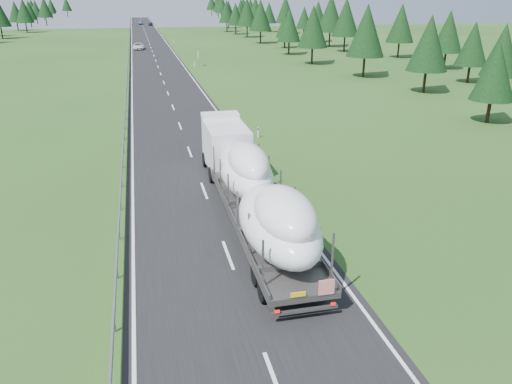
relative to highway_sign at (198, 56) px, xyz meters
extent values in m
plane|color=#254818|center=(-7.20, -80.00, -1.81)|extent=(400.00, 400.00, 0.00)
cube|color=black|center=(-7.20, 20.00, -1.80)|extent=(10.00, 400.00, 0.02)
cube|color=slate|center=(-12.50, 20.00, -1.21)|extent=(0.08, 400.00, 0.32)
cube|color=silver|center=(-0.70, -50.00, -1.31)|extent=(0.12, 0.07, 1.00)
cube|color=black|center=(-0.70, -50.00, -0.99)|extent=(0.13, 0.08, 0.12)
cube|color=silver|center=(-0.70, 0.00, -1.31)|extent=(0.12, 0.07, 1.00)
cube|color=black|center=(-0.70, 0.00, -0.99)|extent=(0.13, 0.08, 0.12)
cube|color=silver|center=(-0.70, 50.00, -1.31)|extent=(0.12, 0.07, 1.00)
cube|color=black|center=(-0.70, 50.00, -0.99)|extent=(0.13, 0.08, 0.12)
cube|color=silver|center=(-0.70, 100.00, -1.31)|extent=(0.12, 0.07, 1.00)
cube|color=black|center=(-0.70, 100.00, -0.99)|extent=(0.13, 0.08, 0.12)
cube|color=silver|center=(-0.70, 150.00, -1.31)|extent=(0.12, 0.07, 1.00)
cube|color=black|center=(-0.70, 150.00, -0.99)|extent=(0.13, 0.08, 0.12)
cube|color=silver|center=(-0.70, 200.00, -1.31)|extent=(0.12, 0.07, 1.00)
cube|color=black|center=(-0.70, 200.00, -0.99)|extent=(0.13, 0.08, 0.12)
cube|color=silver|center=(-0.70, 250.00, -1.31)|extent=(0.12, 0.07, 1.00)
cube|color=black|center=(-0.70, 250.00, -0.99)|extent=(0.13, 0.08, 0.12)
cylinder|color=slate|center=(0.00, 0.00, -0.81)|extent=(0.08, 0.08, 2.00)
cube|color=silver|center=(0.00, 0.00, 0.19)|extent=(0.05, 0.90, 1.20)
cylinder|color=black|center=(33.29, -37.63, -0.29)|extent=(0.36, 0.36, 3.04)
cone|color=black|center=(33.29, -37.63, 3.94)|extent=(4.73, 4.73, 6.34)
cylinder|color=black|center=(36.44, -27.33, -0.33)|extent=(0.36, 0.36, 2.95)
cone|color=black|center=(36.44, -27.33, 3.77)|extent=(4.59, 4.59, 6.15)
cylinder|color=black|center=(41.38, -13.43, -0.14)|extent=(0.36, 0.36, 3.33)
cone|color=black|center=(41.38, -13.43, 4.49)|extent=(5.19, 5.19, 6.95)
cylinder|color=black|center=(41.71, 3.84, 0.00)|extent=(0.36, 0.36, 3.62)
cone|color=black|center=(41.71, 3.84, 5.02)|extent=(5.62, 5.62, 7.53)
cylinder|color=black|center=(35.37, 17.22, 0.18)|extent=(0.36, 0.36, 3.98)
cone|color=black|center=(35.37, 17.22, 5.71)|extent=(6.19, 6.19, 8.29)
cylinder|color=black|center=(36.19, 28.75, 0.30)|extent=(0.36, 0.36, 4.22)
cone|color=black|center=(36.19, 28.75, 6.15)|extent=(6.56, 6.56, 8.78)
cylinder|color=black|center=(37.87, 42.58, 0.01)|extent=(0.36, 0.36, 3.65)
cone|color=black|center=(37.87, 42.58, 5.08)|extent=(5.67, 5.67, 7.59)
cylinder|color=black|center=(39.05, 57.82, -0.27)|extent=(0.36, 0.36, 3.07)
cone|color=black|center=(39.05, 57.82, 3.99)|extent=(4.78, 4.78, 6.40)
cylinder|color=black|center=(37.99, 74.33, 0.24)|extent=(0.36, 0.36, 4.09)
cone|color=black|center=(37.99, 74.33, 5.93)|extent=(6.37, 6.37, 8.53)
cylinder|color=black|center=(35.34, 85.57, -0.12)|extent=(0.36, 0.36, 3.38)
cone|color=black|center=(35.34, 85.57, 4.58)|extent=(5.26, 5.26, 7.04)
cylinder|color=black|center=(33.92, 100.35, 0.14)|extent=(0.36, 0.36, 3.90)
cone|color=black|center=(33.92, 100.35, 5.55)|extent=(6.06, 6.06, 8.12)
cylinder|color=black|center=(34.47, 111.58, 0.07)|extent=(0.36, 0.36, 3.76)
cone|color=black|center=(34.47, 111.58, 5.29)|extent=(5.85, 5.85, 7.83)
cylinder|color=black|center=(33.76, 129.02, -0.37)|extent=(0.36, 0.36, 2.89)
cone|color=black|center=(33.76, 129.02, 3.64)|extent=(4.49, 4.49, 6.01)
cylinder|color=black|center=(36.66, 141.25, -0.01)|extent=(0.36, 0.36, 3.60)
cone|color=black|center=(36.66, 141.25, 4.99)|extent=(5.60, 5.60, 7.50)
cylinder|color=black|center=(41.16, 157.66, 0.10)|extent=(0.36, 0.36, 3.82)
cone|color=black|center=(41.16, 157.66, 5.42)|extent=(5.95, 5.95, 7.97)
cylinder|color=black|center=(32.57, 169.13, 0.33)|extent=(0.36, 0.36, 4.28)
cone|color=black|center=(32.57, 169.13, 6.28)|extent=(6.66, 6.66, 8.92)
cylinder|color=black|center=(38.54, 183.43, -0.18)|extent=(0.36, 0.36, 3.26)
cone|color=black|center=(38.54, 183.43, 4.35)|extent=(5.07, 5.07, 6.79)
cylinder|color=black|center=(35.26, 195.95, 0.20)|extent=(0.36, 0.36, 4.01)
cone|color=black|center=(35.26, 195.95, 5.76)|extent=(6.24, 6.24, 8.35)
cylinder|color=black|center=(39.71, 214.07, -0.20)|extent=(0.36, 0.36, 3.21)
cone|color=black|center=(39.71, 214.07, 4.25)|extent=(4.99, 4.99, 6.69)
cylinder|color=black|center=(36.03, 227.22, 0.30)|extent=(0.36, 0.36, 4.21)
cone|color=black|center=(36.03, 227.22, 6.15)|extent=(6.55, 6.55, 8.78)
cylinder|color=black|center=(41.05, 237.98, 0.31)|extent=(0.36, 0.36, 4.24)
cone|color=black|center=(41.05, 237.98, 6.21)|extent=(6.60, 6.60, 8.84)
cylinder|color=black|center=(23.25, -49.66, -0.44)|extent=(0.36, 0.36, 2.73)
cone|color=black|center=(23.25, -49.66, 3.35)|extent=(4.25, 4.25, 5.69)
cylinder|color=black|center=(25.85, -33.11, -0.13)|extent=(0.36, 0.36, 3.36)
cone|color=black|center=(25.85, -33.11, 4.54)|extent=(5.23, 5.23, 7.01)
cylinder|color=black|center=(23.71, -18.85, 0.06)|extent=(0.36, 0.36, 3.73)
cone|color=black|center=(23.71, -18.85, 5.24)|extent=(5.81, 5.81, 7.78)
cylinder|color=black|center=(21.00, -2.03, -0.02)|extent=(0.36, 0.36, 3.58)
cone|color=black|center=(21.00, -2.03, 4.96)|extent=(5.57, 5.57, 7.46)
cylinder|color=black|center=(21.41, 14.39, -0.19)|extent=(0.36, 0.36, 3.23)
cone|color=black|center=(21.41, 14.39, 4.30)|extent=(5.03, 5.03, 6.73)
cylinder|color=black|center=(24.64, 28.76, -0.37)|extent=(0.36, 0.36, 2.88)
cone|color=black|center=(24.64, 28.76, 3.63)|extent=(4.48, 4.48, 6.00)
cylinder|color=black|center=(21.78, 41.99, 0.09)|extent=(0.36, 0.36, 3.80)
cone|color=black|center=(21.78, 41.99, 5.37)|extent=(5.91, 5.91, 7.91)
cylinder|color=black|center=(22.59, 62.75, 0.13)|extent=(0.36, 0.36, 3.88)
cone|color=black|center=(22.59, 62.75, 5.53)|extent=(6.04, 6.04, 8.09)
cylinder|color=black|center=(21.65, 75.95, -0.13)|extent=(0.36, 0.36, 3.37)
cone|color=black|center=(21.65, 75.95, 4.55)|extent=(5.24, 5.24, 7.01)
cylinder|color=black|center=(21.07, 89.44, -0.02)|extent=(0.36, 0.36, 3.57)
cone|color=black|center=(21.07, 89.44, 4.93)|extent=(5.55, 5.55, 7.44)
cylinder|color=black|center=(25.28, 109.63, -0.13)|extent=(0.36, 0.36, 3.36)
cone|color=black|center=(25.28, 109.63, 4.54)|extent=(5.22, 5.22, 7.00)
cylinder|color=black|center=(-49.01, 74.33, 0.20)|extent=(0.36, 0.36, 4.03)
cylinder|color=black|center=(-46.86, 100.35, 0.09)|extent=(0.36, 0.36, 3.79)
cone|color=black|center=(-46.86, 100.35, 5.35)|extent=(5.89, 5.89, 7.89)
cylinder|color=black|center=(-51.83, 111.58, -0.07)|extent=(0.36, 0.36, 3.48)
cone|color=black|center=(-51.83, 111.58, 4.77)|extent=(5.42, 5.42, 7.25)
cylinder|color=black|center=(-50.19, 129.02, -0.06)|extent=(0.36, 0.36, 3.51)
cone|color=black|center=(-50.19, 129.02, 4.81)|extent=(5.45, 5.45, 7.30)
cylinder|color=black|center=(-46.33, 141.25, 0.15)|extent=(0.36, 0.36, 3.92)
cone|color=black|center=(-46.33, 141.25, 5.60)|extent=(6.10, 6.10, 8.17)
cylinder|color=black|center=(-52.58, 157.66, -0.06)|extent=(0.36, 0.36, 3.49)
cone|color=black|center=(-52.58, 157.66, 4.79)|extent=(5.43, 5.43, 7.27)
cylinder|color=black|center=(-56.07, 169.13, -0.04)|extent=(0.36, 0.36, 3.53)
cone|color=black|center=(-56.07, 169.13, 4.87)|extent=(5.50, 5.50, 7.36)
cylinder|color=black|center=(-52.75, 183.43, 0.05)|extent=(0.36, 0.36, 3.72)
cone|color=black|center=(-52.75, 183.43, 5.22)|extent=(5.79, 5.79, 7.75)
cylinder|color=black|center=(-55.24, 195.95, -0.25)|extent=(0.36, 0.36, 3.11)
cone|color=black|center=(-55.24, 195.95, 4.06)|extent=(4.84, 4.84, 6.48)
cylinder|color=black|center=(-53.88, 214.07, -0.35)|extent=(0.36, 0.36, 2.92)
cone|color=black|center=(-53.88, 214.07, 3.71)|extent=(4.54, 4.54, 6.08)
cylinder|color=black|center=(-55.73, 227.22, -0.04)|extent=(0.36, 0.36, 3.55)
cone|color=black|center=(-55.73, 227.22, 4.89)|extent=(5.52, 5.52, 7.39)
cylinder|color=black|center=(-48.62, 237.98, 0.09)|extent=(0.36, 0.36, 3.80)
cone|color=black|center=(-48.62, 237.98, 5.37)|extent=(5.91, 5.91, 7.92)
cube|color=white|center=(-5.15, -58.97, 0.27)|extent=(2.76, 5.48, 3.07)
cube|color=black|center=(-5.15, -56.18, 0.82)|extent=(2.52, 0.10, 1.53)
cube|color=white|center=(-5.15, -56.56, 1.97)|extent=(2.74, 1.32, 0.33)
cube|color=#5A5655|center=(-5.15, -60.06, -1.21)|extent=(2.75, 3.29, 0.27)
cylinder|color=black|center=(-6.41, -57.00, -1.26)|extent=(0.39, 1.10, 1.09)
cylinder|color=black|center=(-3.89, -57.00, -1.26)|extent=(0.39, 1.10, 1.09)
cylinder|color=black|center=(-6.41, -60.50, -1.26)|extent=(0.39, 1.10, 1.09)
cylinder|color=black|center=(-3.89, -60.50, -1.26)|extent=(0.39, 1.10, 1.09)
cube|color=#5A5655|center=(-5.15, -69.37, -0.80)|extent=(3.01, 15.34, 0.28)
cube|color=#5A5655|center=(-6.61, -69.37, -0.53)|extent=(0.12, 15.33, 0.26)
cube|color=#5A5655|center=(-3.70, -69.37, -0.53)|extent=(0.12, 15.33, 0.26)
cube|color=#5A5655|center=(-6.61, -75.94, 0.38)|extent=(0.08, 0.08, 2.08)
cube|color=#5A5655|center=(-3.70, -75.94, 0.38)|extent=(0.08, 0.08, 2.08)
cube|color=#5A5655|center=(-6.61, -73.31, 0.38)|extent=(0.08, 0.08, 2.08)
cube|color=#5A5655|center=(-3.70, -73.31, 0.38)|extent=(0.08, 0.08, 2.08)
cube|color=#5A5655|center=(-6.61, -70.68, 0.38)|extent=(0.08, 0.08, 2.08)
cube|color=#5A5655|center=(-3.70, -70.68, 0.38)|extent=(0.08, 0.08, 2.08)
cube|color=#5A5655|center=(-6.61, -68.06, 0.38)|extent=(0.08, 0.08, 2.08)
cube|color=#5A5655|center=(-3.70, -68.06, 0.38)|extent=(0.08, 0.08, 2.08)
cube|color=#5A5655|center=(-6.61, -65.43, 0.38)|extent=(0.08, 0.08, 2.08)
cube|color=#5A5655|center=(-3.70, -65.43, 0.38)|extent=(0.08, 0.08, 2.08)
cube|color=#5A5655|center=(-6.61, -62.80, 0.38)|extent=(0.08, 0.08, 2.08)
cube|color=#5A5655|center=(-3.70, -62.80, 0.38)|extent=(0.08, 0.08, 2.08)
cylinder|color=black|center=(-6.36, -75.28, -1.26)|extent=(0.44, 1.10, 1.09)
cylinder|color=black|center=(-3.95, -75.28, -1.26)|extent=(0.44, 1.10, 1.09)
cylinder|color=black|center=(-6.36, -73.97, -1.26)|extent=(0.44, 1.10, 1.09)
cylinder|color=black|center=(-3.95, -73.97, -1.26)|extent=(0.44, 1.10, 1.09)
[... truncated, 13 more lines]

